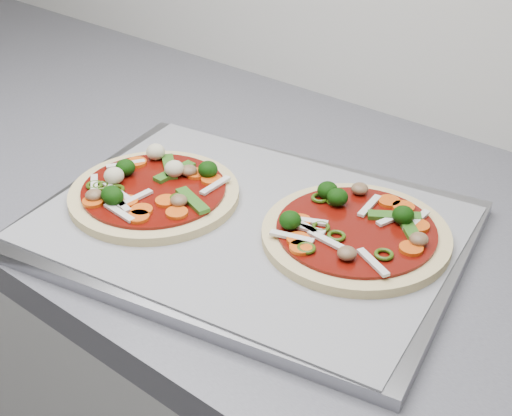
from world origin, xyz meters
The scene contains 4 objects.
baking_tray centered at (-0.53, 1.22, 0.91)m, with size 0.47×0.35×0.02m, color gray.
parchment centered at (-0.53, 1.22, 0.92)m, with size 0.45×0.33×0.00m, color gray.
pizza_left centered at (-0.65, 1.18, 0.93)m, with size 0.28×0.28×0.03m.
pizza_right centered at (-0.42, 1.26, 0.93)m, with size 0.28×0.28×0.03m.
Camera 1 is at (-0.10, 0.70, 1.36)m, focal length 50.00 mm.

